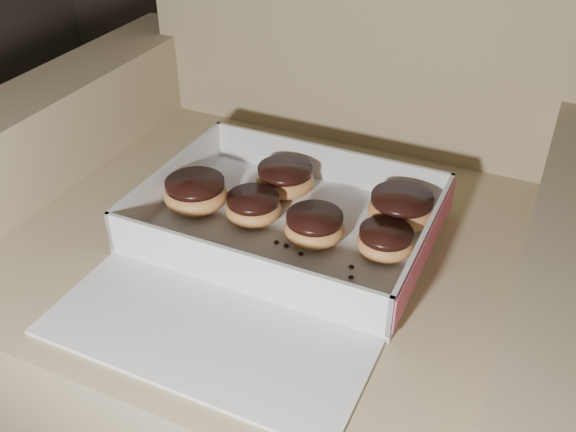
{
  "coord_description": "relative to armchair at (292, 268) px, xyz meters",
  "views": [
    {
      "loc": [
        -0.14,
        0.27,
        0.96
      ],
      "look_at": [
        -0.45,
        0.93,
        0.45
      ],
      "focal_mm": 40.0,
      "sensor_mm": 36.0,
      "label": 1
    }
  ],
  "objects": [
    {
      "name": "crumb_c",
      "position": [
        0.14,
        -0.14,
        0.14
      ],
      "size": [
        0.01,
        0.01,
        0.0
      ],
      "primitive_type": "ellipsoid",
      "color": "black",
      "rests_on": "bakery_box"
    },
    {
      "name": "crumb_b",
      "position": [
        0.03,
        -0.11,
        0.14
      ],
      "size": [
        0.01,
        0.01,
        0.0
      ],
      "primitive_type": "ellipsoid",
      "color": "black",
      "rests_on": "bakery_box"
    },
    {
      "name": "crumb_e",
      "position": [
        0.14,
        -0.12,
        0.14
      ],
      "size": [
        0.01,
        0.01,
        0.0
      ],
      "primitive_type": "ellipsoid",
      "color": "black",
      "rests_on": "bakery_box"
    },
    {
      "name": "donut_b",
      "position": [
        -0.02,
        0.01,
        0.16
      ],
      "size": [
        0.09,
        0.09,
        0.04
      ],
      "color": "#EAA152",
      "rests_on": "bakery_box"
    },
    {
      "name": "armchair",
      "position": [
        0.0,
        0.0,
        0.0
      ],
      "size": [
        0.91,
        0.77,
        0.95
      ],
      "color": "#9B8763",
      "rests_on": "floor"
    },
    {
      "name": "donut_e",
      "position": [
        0.17,
        0.01,
        0.16
      ],
      "size": [
        0.09,
        0.09,
        0.05
      ],
      "color": "#EAA152",
      "rests_on": "bakery_box"
    },
    {
      "name": "crumb_d",
      "position": [
        0.04,
        -0.11,
        0.14
      ],
      "size": [
        0.01,
        0.01,
        0.0
      ],
      "primitive_type": "ellipsoid",
      "color": "black",
      "rests_on": "bakery_box"
    },
    {
      "name": "donut_d",
      "position": [
        0.17,
        -0.07,
        0.15
      ],
      "size": [
        0.08,
        0.08,
        0.04
      ],
      "color": "#EAA152",
      "rests_on": "bakery_box"
    },
    {
      "name": "donut_f",
      "position": [
        -0.12,
        -0.08,
        0.16
      ],
      "size": [
        0.09,
        0.09,
        0.05
      ],
      "color": "#EAA152",
      "rests_on": "bakery_box"
    },
    {
      "name": "donut_a",
      "position": [
        0.07,
        -0.08,
        0.16
      ],
      "size": [
        0.08,
        0.08,
        0.04
      ],
      "color": "#EAA152",
      "rests_on": "bakery_box"
    },
    {
      "name": "donut_c",
      "position": [
        -0.03,
        -0.07,
        0.16
      ],
      "size": [
        0.08,
        0.08,
        0.04
      ],
      "color": "#EAA152",
      "rests_on": "bakery_box"
    },
    {
      "name": "crumb_a",
      "position": [
        0.07,
        -0.12,
        0.14
      ],
      "size": [
        0.01,
        0.01,
        0.0
      ],
      "primitive_type": "ellipsoid",
      "color": "black",
      "rests_on": "bakery_box"
    },
    {
      "name": "bakery_box",
      "position": [
        0.03,
        -0.11,
        0.14
      ],
      "size": [
        0.39,
        0.46,
        0.07
      ],
      "rotation": [
        0.0,
        0.0,
        -0.0
      ],
      "color": "silver",
      "rests_on": "armchair"
    }
  ]
}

